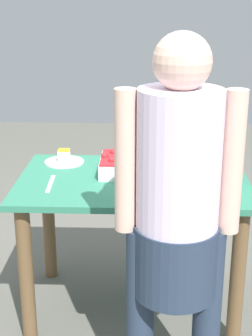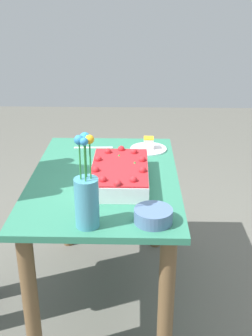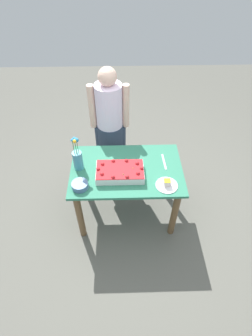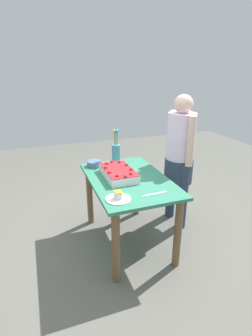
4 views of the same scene
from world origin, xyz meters
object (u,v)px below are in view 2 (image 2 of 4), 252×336
serving_plate_with_slice (149,147)px  flower_vase (87,197)px  cake_knife (93,148)px  fruit_bowl (153,216)px  sheet_cake (120,173)px

serving_plate_with_slice → flower_vase: 0.90m
cake_knife → fruit_bowl: bearing=108.4°
serving_plate_with_slice → fruit_bowl: serving_plate_with_slice is taller
cake_knife → fruit_bowl: (0.84, 0.32, 0.03)m
sheet_cake → serving_plate_with_slice: 0.47m
sheet_cake → serving_plate_with_slice: size_ratio=2.20×
fruit_bowl → cake_knife: bearing=-158.9°
sheet_cake → cake_knife: sheet_cake is taller
sheet_cake → cake_knife: size_ratio=2.05×
cake_knife → sheet_cake: bearing=108.1°
cake_knife → flower_vase: flower_vase is taller
serving_plate_with_slice → cake_knife: (-0.02, -0.32, -0.02)m
sheet_cake → flower_vase: (0.41, -0.11, 0.08)m
sheet_cake → flower_vase: flower_vase is taller
flower_vase → sheet_cake: bearing=164.9°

